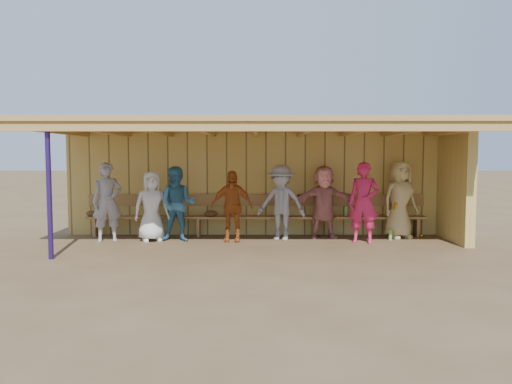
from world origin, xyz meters
TOP-DOWN VIEW (x-y plane):
  - ground at (0.00, 0.00)m, footprint 90.00×90.00m
  - player_a at (-3.14, 0.42)m, footprint 0.70×0.56m
  - player_b at (-2.21, 0.41)m, footprint 0.85×0.70m
  - player_c at (-1.66, 0.41)m, footprint 0.80×0.63m
  - player_d at (-0.51, 0.40)m, footprint 0.90×0.42m
  - player_e at (0.54, 0.59)m, footprint 1.17×0.88m
  - player_f at (1.49, 0.80)m, footprint 1.52×0.59m
  - player_g at (2.23, 0.24)m, footprint 0.70×0.56m
  - player_h at (3.14, 0.81)m, footprint 0.96×0.80m
  - dugout_structure at (0.39, 0.69)m, footprint 8.80×3.20m
  - bench at (0.00, 1.12)m, footprint 7.60×0.34m
  - dugout_equipment at (-1.17, 0.99)m, footprint 7.49×0.62m

SIDE VIEW (x-z plane):
  - ground at x=0.00m, z-range 0.00..0.00m
  - dugout_equipment at x=-1.17m, z-range 0.09..0.89m
  - bench at x=0.00m, z-range 0.06..0.99m
  - player_b at x=-2.21m, z-range 0.00..1.48m
  - player_d at x=-0.51m, z-range 0.00..1.50m
  - player_c at x=-1.66m, z-range 0.00..1.58m
  - player_f at x=1.49m, z-range 0.00..1.60m
  - player_e at x=0.54m, z-range 0.00..1.61m
  - player_a at x=-3.14m, z-range 0.00..1.67m
  - player_g at x=2.23m, z-range 0.00..1.68m
  - player_h at x=3.14m, z-range 0.00..1.69m
  - dugout_structure at x=0.39m, z-range 0.44..2.94m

